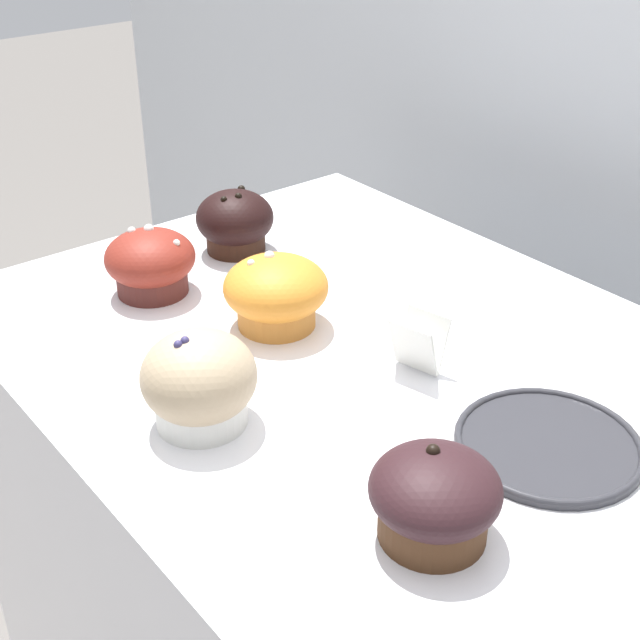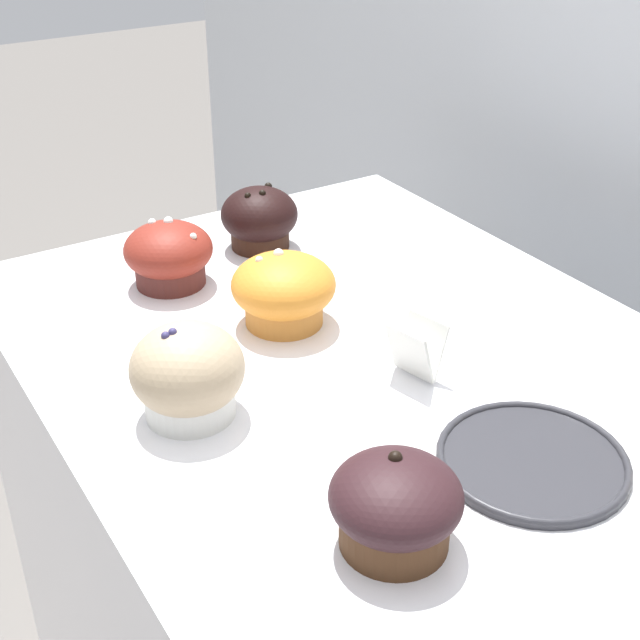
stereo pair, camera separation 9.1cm
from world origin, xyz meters
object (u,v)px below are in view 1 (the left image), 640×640
(muffin_back_left, at_px, (235,222))
(muffin_back_center, at_px, (434,497))
(muffin_front_center, at_px, (199,383))
(muffin_front_right, at_px, (151,263))
(muffin_back_right, at_px, (276,292))
(serving_plate, at_px, (548,444))

(muffin_back_left, height_order, muffin_back_center, muffin_back_left)
(muffin_front_center, relative_size, muffin_front_right, 1.01)
(muffin_front_center, distance_m, muffin_back_left, 0.37)
(muffin_front_center, height_order, muffin_back_left, muffin_front_center)
(muffin_front_center, height_order, muffin_back_center, muffin_front_center)
(muffin_front_center, distance_m, muffin_back_center, 0.25)
(muffin_front_right, bearing_deg, muffin_back_left, 103.61)
(muffin_back_right, height_order, serving_plate, muffin_back_right)
(muffin_front_right, height_order, muffin_back_center, muffin_front_right)
(muffin_back_center, distance_m, serving_plate, 0.16)
(muffin_back_right, bearing_deg, muffin_front_center, -57.49)
(serving_plate, bearing_deg, muffin_back_right, -169.56)
(muffin_front_right, bearing_deg, serving_plate, 15.01)
(muffin_back_left, relative_size, muffin_back_center, 0.96)
(muffin_front_center, xyz_separation_m, muffin_front_right, (-0.26, 0.09, -0.01))
(muffin_back_left, xyz_separation_m, muffin_front_right, (0.03, -0.14, -0.00))
(muffin_front_center, relative_size, muffin_back_left, 1.08)
(muffin_front_center, distance_m, muffin_back_right, 0.19)
(muffin_back_left, xyz_separation_m, serving_plate, (0.52, -0.01, -0.03))
(muffin_back_right, distance_m, muffin_back_center, 0.36)
(muffin_back_left, distance_m, muffin_front_right, 0.15)
(muffin_back_center, bearing_deg, serving_plate, 94.82)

